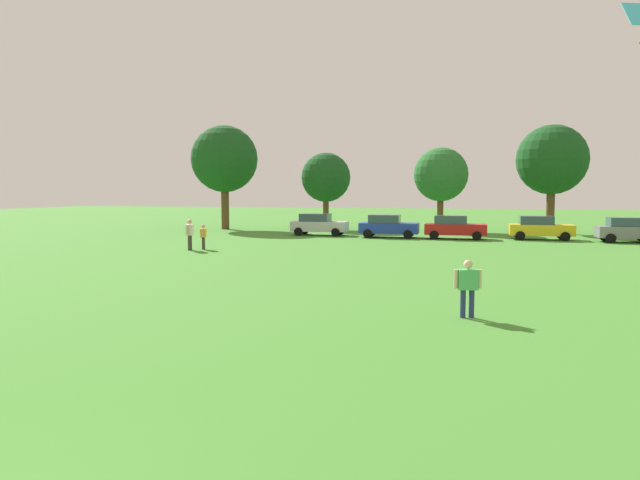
% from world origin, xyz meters
% --- Properties ---
extents(ground_plane, '(160.00, 160.00, 0.00)m').
position_xyz_m(ground_plane, '(0.00, 30.00, 0.00)').
color(ground_plane, '#42842D').
extents(adult_bystander, '(0.74, 0.39, 1.59)m').
position_xyz_m(adult_bystander, '(5.06, 12.89, 0.94)').
color(adult_bystander, navy).
rests_on(adult_bystander, ground).
extents(bystander_near_trees, '(0.43, 0.84, 1.80)m').
position_xyz_m(bystander_near_trees, '(-10.52, 27.22, 1.07)').
color(bystander_near_trees, '#3F3833').
rests_on(bystander_near_trees, ground).
extents(bystander_midfield, '(0.37, 0.69, 1.48)m').
position_xyz_m(bystander_midfield, '(-9.94, 27.81, 0.88)').
color(bystander_midfield, '#3F3833').
rests_on(bystander_midfield, ground).
extents(parked_car_silver_0, '(4.30, 2.02, 1.68)m').
position_xyz_m(parked_car_silver_0, '(-6.02, 39.87, 0.86)').
color(parked_car_silver_0, silver).
rests_on(parked_car_silver_0, ground).
extents(parked_car_blue_1, '(4.30, 2.02, 1.68)m').
position_xyz_m(parked_car_blue_1, '(-0.53, 39.12, 0.86)').
color(parked_car_blue_1, '#1E38AD').
rests_on(parked_car_blue_1, ground).
extents(parked_car_red_2, '(4.30, 2.02, 1.68)m').
position_xyz_m(parked_car_red_2, '(4.25, 38.97, 0.86)').
color(parked_car_red_2, red).
rests_on(parked_car_red_2, ground).
extents(parked_car_yellow_3, '(4.30, 2.02, 1.68)m').
position_xyz_m(parked_car_yellow_3, '(10.12, 39.83, 0.86)').
color(parked_car_yellow_3, yellow).
rests_on(parked_car_yellow_3, ground).
extents(parked_car_gray_4, '(4.30, 2.02, 1.68)m').
position_xyz_m(parked_car_gray_4, '(15.69, 38.91, 0.86)').
color(parked_car_gray_4, slate).
rests_on(parked_car_gray_4, ground).
extents(tree_far_left, '(5.93, 5.93, 9.25)m').
position_xyz_m(tree_far_left, '(-15.95, 44.77, 6.24)').
color(tree_far_left, brown).
rests_on(tree_far_left, ground).
extents(tree_left, '(4.39, 4.39, 6.83)m').
position_xyz_m(tree_left, '(-7.13, 46.87, 4.61)').
color(tree_left, brown).
rests_on(tree_left, ground).
extents(tree_right, '(4.56, 4.56, 7.10)m').
position_xyz_m(tree_right, '(2.93, 46.67, 4.80)').
color(tree_right, brown).
rests_on(tree_right, ground).
extents(tree_far_right, '(5.63, 5.63, 8.77)m').
position_xyz_m(tree_far_right, '(11.72, 46.78, 5.92)').
color(tree_far_right, brown).
rests_on(tree_far_right, ground).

